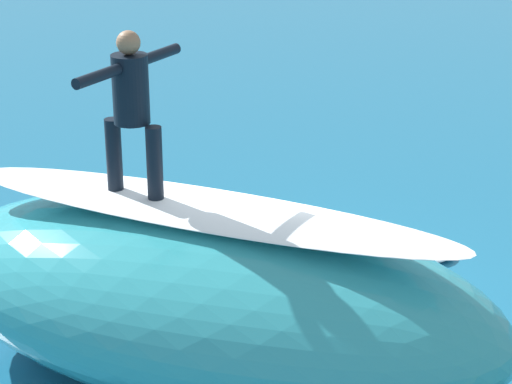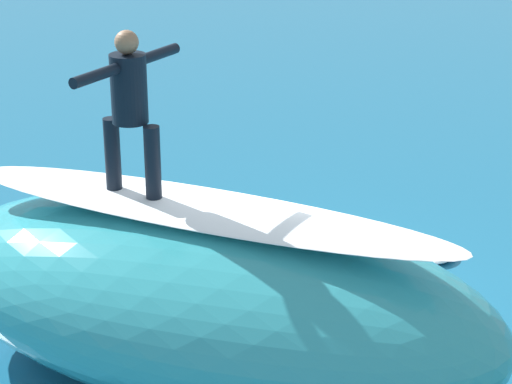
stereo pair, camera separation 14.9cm
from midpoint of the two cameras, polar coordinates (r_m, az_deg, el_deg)
ground_plane at (r=11.96m, az=1.71°, el=-6.91°), size 120.00×120.00×0.00m
wave_crest at (r=10.24m, az=-3.30°, el=-6.13°), size 6.40×3.04×1.91m
wave_foam_lip at (r=9.81m, az=-3.43°, el=-0.99°), size 5.44×1.07×0.08m
surfboard_riding at (r=10.17m, az=-7.42°, el=-0.31°), size 1.86×0.67×0.07m
surfer_riding at (r=9.84m, az=-7.71°, el=5.24°), size 0.67×1.61×1.70m
surfboard_paddling at (r=13.42m, az=4.99°, el=-3.43°), size 2.29×1.77×0.09m
surfer_paddling at (r=13.31m, az=4.45°, el=-2.77°), size 1.59×1.14×0.32m
foam_patch_near at (r=13.51m, az=9.58°, el=-3.39°), size 0.91×0.93×0.13m
foam_patch_mid at (r=11.49m, az=12.32°, el=-8.32°), size 0.73×0.65×0.16m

